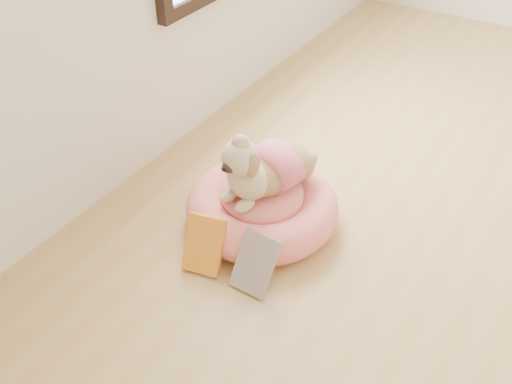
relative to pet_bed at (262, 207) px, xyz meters
The scene contains 4 objects.
pet_bed is the anchor object (origin of this frame).
dog 0.25m from the pet_bed, 99.65° to the left, with size 0.31×0.44×0.33m, color brown, non-canonical shape.
book_yellow 0.34m from the pet_bed, 99.45° to the right, with size 0.15×0.03×0.23m, color gold.
book_white 0.35m from the pet_bed, 62.85° to the right, with size 0.15×0.02×0.23m, color white.
Camera 1 is at (-0.35, -2.09, 1.62)m, focal length 40.00 mm.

